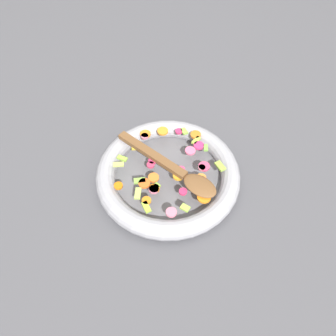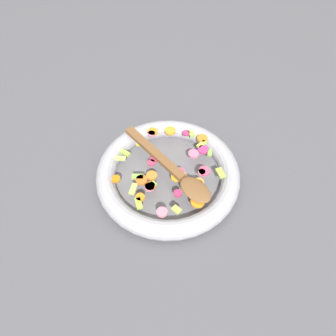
{
  "view_description": "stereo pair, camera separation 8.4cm",
  "coord_description": "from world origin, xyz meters",
  "views": [
    {
      "loc": [
        0.46,
        0.23,
        0.72
      ],
      "look_at": [
        0.0,
        0.0,
        0.05
      ],
      "focal_mm": 35.0,
      "sensor_mm": 36.0,
      "label": 1
    },
    {
      "loc": [
        0.41,
        0.31,
        0.72
      ],
      "look_at": [
        0.0,
        0.0,
        0.05
      ],
      "focal_mm": 35.0,
      "sensor_mm": 36.0,
      "label": 2
    }
  ],
  "objects": [
    {
      "name": "skillet",
      "position": [
        0.0,
        0.0,
        0.02
      ],
      "size": [
        0.38,
        0.38,
        0.05
      ],
      "color": "slate",
      "rests_on": "ground_plane"
    },
    {
      "name": "wooden_spoon",
      "position": [
        0.01,
        0.02,
        0.06
      ],
      "size": [
        0.1,
        0.31,
        0.01
      ],
      "color": "brown",
      "rests_on": "chopped_vegetables"
    },
    {
      "name": "chopped_vegetables",
      "position": [
        -0.0,
        0.01,
        0.05
      ],
      "size": [
        0.3,
        0.28,
        0.01
      ],
      "color": "orange",
      "rests_on": "skillet"
    },
    {
      "name": "ground_plane",
      "position": [
        0.0,
        0.0,
        0.0
      ],
      "size": [
        4.0,
        4.0,
        0.0
      ],
      "primitive_type": "plane",
      "color": "#4C4C51"
    }
  ]
}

